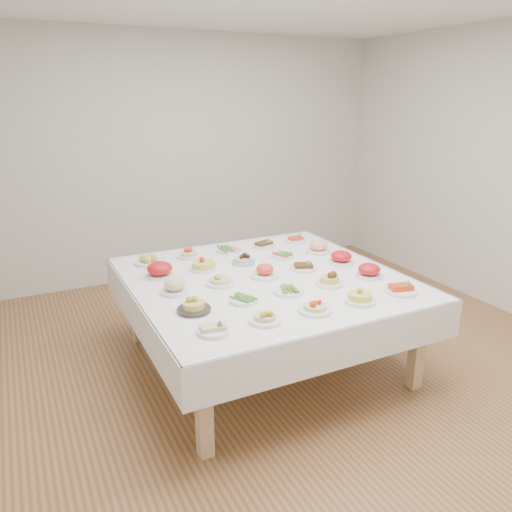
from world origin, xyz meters
name	(u,v)px	position (x,y,z in m)	size (l,w,h in m)	color
room_envelope	(295,136)	(0.00, 0.00, 1.83)	(5.02, 5.02, 2.81)	olive
display_table	(264,285)	(-0.19, 0.09, 0.68)	(2.07, 2.07, 0.75)	white
dish_0	(213,328)	(-0.91, -0.62, 0.78)	(0.20, 0.20, 0.09)	white
dish_1	(265,316)	(-0.56, -0.63, 0.79)	(0.21, 0.21, 0.10)	white
dish_2	(315,305)	(-0.19, -0.64, 0.80)	(0.22, 0.22, 0.11)	white
dish_3	(360,295)	(0.17, -0.64, 0.80)	(0.22, 0.22, 0.12)	white
dish_4	(401,287)	(0.55, -0.63, 0.79)	(0.23, 0.23, 0.10)	white
dish_5	(194,304)	(-0.91, -0.28, 0.81)	(0.22, 0.22, 0.13)	#2C2927
dish_6	(244,299)	(-0.54, -0.28, 0.77)	(0.20, 0.20, 0.05)	white
dish_7	(288,290)	(-0.19, -0.28, 0.77)	(0.22, 0.22, 0.05)	white
dish_8	(330,279)	(0.17, -0.28, 0.80)	(0.20, 0.20, 0.11)	white
dish_9	(369,269)	(0.54, -0.27, 0.81)	(0.22, 0.22, 0.13)	white
dish_10	(175,287)	(-0.92, 0.09, 0.80)	(0.20, 0.20, 0.11)	white
dish_11	(221,278)	(-0.56, 0.10, 0.80)	(0.22, 0.22, 0.11)	white
dish_12	(265,270)	(-0.19, 0.10, 0.80)	(0.23, 0.23, 0.12)	white
dish_13	(303,266)	(0.17, 0.10, 0.78)	(0.21, 0.21, 0.09)	white
dish_14	(341,256)	(0.54, 0.10, 0.82)	(0.25, 0.25, 0.14)	white
dish_15	(160,269)	(-0.93, 0.46, 0.82)	(0.21, 0.21, 0.14)	white
dish_16	(204,262)	(-0.56, 0.47, 0.81)	(0.21, 0.21, 0.13)	white
dish_17	(243,258)	(-0.20, 0.47, 0.80)	(0.20, 0.20, 0.11)	#4C66B2
dish_18	(283,255)	(0.18, 0.46, 0.77)	(0.20, 0.20, 0.05)	white
dish_19	(318,247)	(0.55, 0.45, 0.80)	(0.22, 0.22, 0.11)	white
dish_20	(148,259)	(-0.93, 0.82, 0.79)	(0.22, 0.22, 0.09)	white
dish_21	(189,253)	(-0.56, 0.83, 0.79)	(0.20, 0.20, 0.10)	white
dish_22	(228,249)	(-0.18, 0.83, 0.77)	(0.20, 0.20, 0.05)	white
dish_23	(264,243)	(0.17, 0.81, 0.79)	(0.22, 0.22, 0.10)	white
dish_24	(296,239)	(0.53, 0.82, 0.78)	(0.20, 0.20, 0.09)	white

